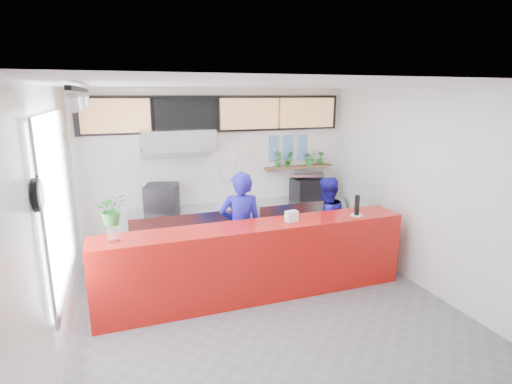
{
  "coord_description": "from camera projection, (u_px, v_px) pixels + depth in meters",
  "views": [
    {
      "loc": [
        -1.79,
        -4.65,
        2.89
      ],
      "look_at": [
        0.1,
        0.7,
        1.5
      ],
      "focal_mm": 28.0,
      "sensor_mm": 36.0,
      "label": 1
    }
  ],
  "objects": [
    {
      "name": "floor",
      "position": [
        266.0,
        309.0,
        5.53
      ],
      "size": [
        5.0,
        5.0,
        0.0
      ],
      "primitive_type": "plane",
      "color": "slate",
      "rests_on": "ground"
    },
    {
      "name": "ceiling",
      "position": [
        267.0,
        85.0,
        4.81
      ],
      "size": [
        5.0,
        5.0,
        0.0
      ],
      "primitive_type": "plane",
      "rotation": [
        3.14,
        0.0,
        0.0
      ],
      "color": "silver"
    },
    {
      "name": "wall_back",
      "position": [
        219.0,
        171.0,
        7.46
      ],
      "size": [
        5.0,
        0.0,
        5.0
      ],
      "primitive_type": "plane",
      "rotation": [
        1.57,
        0.0,
        0.0
      ],
      "color": "white",
      "rests_on": "ground"
    },
    {
      "name": "wall_left",
      "position": [
        53.0,
        225.0,
        4.36
      ],
      "size": [
        0.0,
        5.0,
        5.0
      ],
      "primitive_type": "plane",
      "rotation": [
        1.57,
        0.0,
        1.57
      ],
      "color": "white",
      "rests_on": "ground"
    },
    {
      "name": "wall_right",
      "position": [
        422.0,
        190.0,
        5.98
      ],
      "size": [
        0.0,
        5.0,
        5.0
      ],
      "primitive_type": "plane",
      "rotation": [
        1.57,
        0.0,
        -1.57
      ],
      "color": "white",
      "rests_on": "ground"
    },
    {
      "name": "service_counter",
      "position": [
        256.0,
        261.0,
        5.76
      ],
      "size": [
        4.5,
        0.6,
        1.1
      ],
      "primitive_type": "cube",
      "color": "#B4120C",
      "rests_on": "ground"
    },
    {
      "name": "cream_band",
      "position": [
        218.0,
        111.0,
        7.19
      ],
      "size": [
        5.0,
        0.02,
        0.8
      ],
      "primitive_type": "cube",
      "color": "beige",
      "rests_on": "wall_back"
    },
    {
      "name": "prep_bench",
      "position": [
        181.0,
        234.0,
        7.18
      ],
      "size": [
        1.8,
        0.6,
        0.9
      ],
      "primitive_type": "cube",
      "color": "#B2B5BA",
      "rests_on": "ground"
    },
    {
      "name": "panini_oven",
      "position": [
        162.0,
        198.0,
        6.91
      ],
      "size": [
        0.66,
        0.66,
        0.48
      ],
      "primitive_type": "cube",
      "rotation": [
        0.0,
        0.0,
        -0.29
      ],
      "color": "black",
      "rests_on": "prep_bench"
    },
    {
      "name": "extraction_hood",
      "position": [
        177.0,
        140.0,
        6.73
      ],
      "size": [
        1.2,
        0.7,
        0.35
      ],
      "primitive_type": "cube",
      "color": "#B2B5BA",
      "rests_on": "ceiling"
    },
    {
      "name": "hood_lip",
      "position": [
        178.0,
        151.0,
        6.77
      ],
      "size": [
        1.2,
        0.69,
        0.31
      ],
      "primitive_type": "cube",
      "rotation": [
        -0.35,
        0.0,
        0.0
      ],
      "color": "#B2B5BA",
      "rests_on": "ceiling"
    },
    {
      "name": "right_bench",
      "position": [
        297.0,
        221.0,
        7.92
      ],
      "size": [
        1.8,
        0.6,
        0.9
      ],
      "primitive_type": "cube",
      "color": "#B2B5BA",
      "rests_on": "ground"
    },
    {
      "name": "espresso_machine",
      "position": [
        308.0,
        188.0,
        7.84
      ],
      "size": [
        0.64,
        0.47,
        0.39
      ],
      "primitive_type": "cube",
      "rotation": [
        0.0,
        0.0,
        0.06
      ],
      "color": "black",
      "rests_on": "right_bench"
    },
    {
      "name": "espresso_tray",
      "position": [
        309.0,
        174.0,
        7.77
      ],
      "size": [
        0.68,
        0.58,
        0.05
      ],
      "primitive_type": "cube",
      "rotation": [
        0.0,
        0.0,
        -0.41
      ],
      "color": "silver",
      "rests_on": "espresso_machine"
    },
    {
      "name": "herb_shelf",
      "position": [
        299.0,
        167.0,
        7.89
      ],
      "size": [
        1.4,
        0.18,
        0.04
      ],
      "primitive_type": "cube",
      "color": "brown",
      "rests_on": "wall_back"
    },
    {
      "name": "menu_board_far_left",
      "position": [
        116.0,
        116.0,
        6.53
      ],
      "size": [
        1.1,
        0.1,
        0.55
      ],
      "primitive_type": "cube",
      "color": "tan",
      "rests_on": "wall_back"
    },
    {
      "name": "menu_board_mid_left",
      "position": [
        186.0,
        115.0,
        6.91
      ],
      "size": [
        1.1,
        0.1,
        0.55
      ],
      "primitive_type": "cube",
      "color": "black",
      "rests_on": "wall_back"
    },
    {
      "name": "menu_board_mid_right",
      "position": [
        250.0,
        114.0,
        7.28
      ],
      "size": [
        1.1,
        0.1,
        0.55
      ],
      "primitive_type": "cube",
      "color": "tan",
      "rests_on": "wall_back"
    },
    {
      "name": "menu_board_far_right",
      "position": [
        307.0,
        113.0,
        7.66
      ],
      "size": [
        1.1,
        0.1,
        0.55
      ],
      "primitive_type": "cube",
      "color": "tan",
      "rests_on": "wall_back"
    },
    {
      "name": "soffit",
      "position": [
        218.0,
        114.0,
        7.17
      ],
      "size": [
        4.8,
        0.04,
        0.65
      ],
      "primitive_type": "cube",
      "color": "black",
      "rests_on": "wall_back"
    },
    {
      "name": "window_pane",
      "position": [
        58.0,
        201.0,
        4.6
      ],
      "size": [
        0.04,
        2.2,
        1.9
      ],
      "primitive_type": "cube",
      "color": "silver",
      "rests_on": "wall_left"
    },
    {
      "name": "window_frame",
      "position": [
        60.0,
        200.0,
        4.6
      ],
      "size": [
        0.03,
        2.3,
        2.0
      ],
      "primitive_type": "cube",
      "color": "#B2B5BA",
      "rests_on": "wall_left"
    },
    {
      "name": "wall_clock_rim",
      "position": [
        37.0,
        195.0,
        3.42
      ],
      "size": [
        0.05,
        0.3,
        0.3
      ],
      "primitive_type": "cylinder",
      "rotation": [
        0.0,
        1.57,
        0.0
      ],
      "color": "black",
      "rests_on": "wall_left"
    },
    {
      "name": "wall_clock_face",
      "position": [
        41.0,
        195.0,
        3.43
      ],
      "size": [
        0.02,
        0.26,
        0.26
      ],
      "primitive_type": "cylinder",
      "rotation": [
        0.0,
        1.57,
        0.0
      ],
      "color": "white",
      "rests_on": "wall_left"
    },
    {
      "name": "track_rail",
      "position": [
        79.0,
        89.0,
        4.15
      ],
      "size": [
        0.05,
        2.4,
        0.04
      ],
      "primitive_type": "cube",
      "color": "black",
      "rests_on": "ceiling"
    },
    {
      "name": "dec_plate_a",
      "position": [
        227.0,
        158.0,
        7.42
      ],
      "size": [
        0.24,
        0.03,
        0.24
      ],
      "primitive_type": "cylinder",
      "rotation": [
        1.57,
        0.0,
        0.0
      ],
      "color": "silver",
      "rests_on": "wall_back"
    },
    {
      "name": "dec_plate_b",
      "position": [
        242.0,
        162.0,
        7.54
      ],
      "size": [
        0.24,
        0.03,
        0.24
      ],
      "primitive_type": "cylinder",
      "rotation": [
        1.57,
        0.0,
        0.0
      ],
      "color": "silver",
      "rests_on": "wall_back"
    },
    {
      "name": "dec_plate_c",
      "position": [
        227.0,
        173.0,
        7.49
      ],
      "size": [
        0.24,
        0.03,
        0.24
      ],
      "primitive_type": "cylinder",
      "rotation": [
        1.57,
        0.0,
        0.0
      ],
      "color": "silver",
      "rests_on": "wall_back"
    },
    {
      "name": "dec_plate_d",
      "position": [
        245.0,
        149.0,
        7.5
      ],
      "size": [
        0.24,
        0.03,
        0.24
      ],
      "primitive_type": "cylinder",
      "rotation": [
        1.57,
        0.0,
        0.0
      ],
      "color": "silver",
      "rests_on": "wall_back"
    },
    {
      "name": "photo_frame_a",
      "position": [
        274.0,
        142.0,
        7.68
      ],
      "size": [
        0.2,
        0.02,
        0.25
      ],
      "primitive_type": "cube",
      "color": "#598CBF",
      "rests_on": "wall_back"
    },
    {
      "name": "photo_frame_b",
      "position": [
        288.0,
        141.0,
        7.78
      ],
      "size": [
        0.2,
        0.02,
        0.25
      ],
      "primitive_type": "cube",
      "color": "#598CBF",
      "rests_on": "wall_back"
    },
    {
      "name": "photo_frame_c",
      "position": [
        302.0,
        141.0,
        7.87
      ],
      "size": [
        0.2,
        0.02,
        0.25
      ],
      "primitive_type": "cube",
      "color": "#598CBF",
      "rests_on": "wall_back"
    },
    {
      "name": "photo_frame_d",
      "position": [
        274.0,
        155.0,
        7.74
      ],
      "size": [
        0.2,
        0.02,
        0.25
      ],
      "primitive_type": "cube",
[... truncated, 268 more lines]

